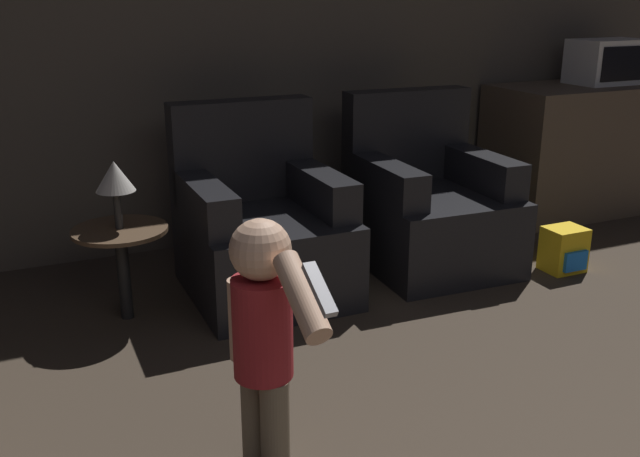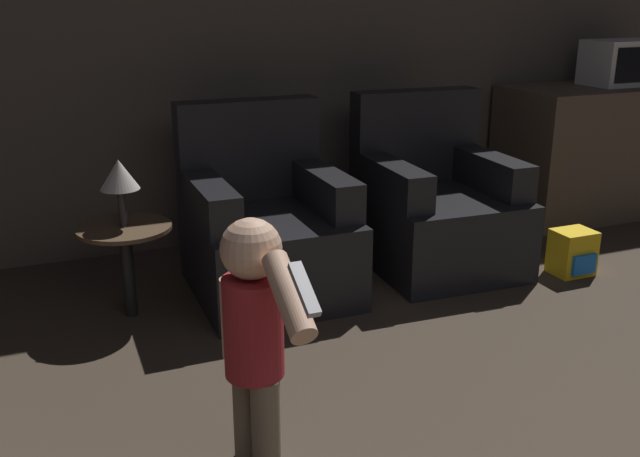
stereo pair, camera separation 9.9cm
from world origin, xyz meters
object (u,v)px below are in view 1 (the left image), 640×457
(armchair_right, at_px, (428,207))
(toy_backpack, at_px, (564,250))
(microwave, at_px, (609,61))
(armchair_left, at_px, (261,230))
(lamp, at_px, (115,178))
(person_toddler, at_px, (264,329))

(armchair_right, xyz_separation_m, toy_backpack, (0.63, -0.45, -0.21))
(toy_backpack, xyz_separation_m, microwave, (1.10, 0.91, 0.92))
(armchair_left, height_order, lamp, armchair_left)
(armchair_left, bearing_deg, armchair_right, 0.54)
(person_toddler, relative_size, lamp, 2.70)
(toy_backpack, height_order, microwave, microwave)
(lamp, bearing_deg, microwave, 8.53)
(armchair_left, distance_m, toy_backpack, 1.71)
(armchair_left, relative_size, lamp, 3.01)
(armchair_left, bearing_deg, microwave, 10.09)
(armchair_right, relative_size, toy_backpack, 3.83)
(person_toddler, height_order, lamp, person_toddler)
(armchair_right, distance_m, toy_backpack, 0.80)
(armchair_right, distance_m, person_toddler, 2.08)
(armchair_left, bearing_deg, person_toddler, -108.81)
(toy_backpack, bearing_deg, armchair_left, 164.74)
(armchair_right, height_order, microwave, microwave)
(person_toddler, bearing_deg, armchair_left, -36.94)
(armchair_left, bearing_deg, lamp, -174.87)
(armchair_left, bearing_deg, toy_backpack, -14.72)
(armchair_left, xyz_separation_m, microwave, (2.74, 0.46, 0.71))
(armchair_right, bearing_deg, person_toddler, -134.39)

